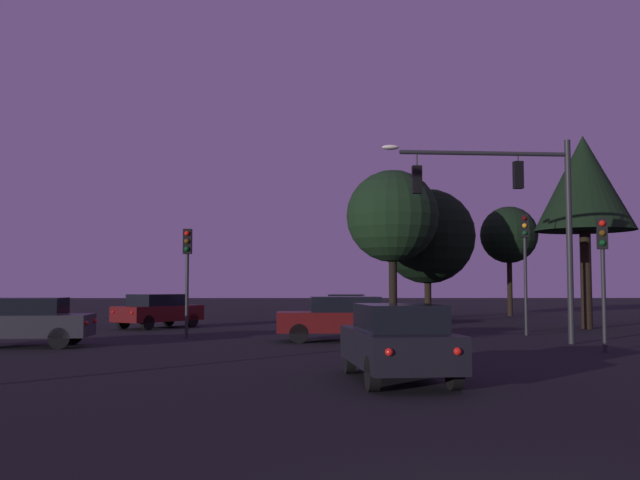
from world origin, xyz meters
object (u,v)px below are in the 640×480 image
(traffic_light_median, at_px, (603,256))
(traffic_signal_mast_arm, at_px, (515,201))
(car_crossing_left, at_px, (22,321))
(tree_behind_sign, at_px, (393,217))
(tree_right_cluster, at_px, (584,184))
(traffic_light_corner_left, at_px, (187,260))
(car_far_lane, at_px, (158,310))
(car_parked_lot, at_px, (347,310))
(car_nearside_lane, at_px, (398,341))
(tree_left_far, at_px, (427,236))
(car_crossing_right, at_px, (342,318))
(tree_center_horizon, at_px, (509,235))
(traffic_light_corner_right, at_px, (525,250))

(traffic_light_median, bearing_deg, traffic_signal_mast_arm, 120.86)
(traffic_light_median, height_order, car_crossing_left, traffic_light_median)
(traffic_light_median, height_order, tree_behind_sign, tree_behind_sign)
(traffic_light_median, xyz_separation_m, tree_right_cluster, (3.77, 11.02, 3.67))
(traffic_light_corner_left, xyz_separation_m, car_crossing_left, (-4.51, -3.41, -2.01))
(car_far_lane, height_order, tree_behind_sign, tree_behind_sign)
(traffic_signal_mast_arm, relative_size, car_parked_lot, 1.42)
(traffic_light_corner_left, relative_size, car_nearside_lane, 0.93)
(tree_left_far, bearing_deg, car_nearside_lane, -100.54)
(traffic_signal_mast_arm, relative_size, traffic_light_median, 1.75)
(car_crossing_right, bearing_deg, tree_center_horizon, 60.67)
(traffic_light_median, height_order, car_nearside_lane, traffic_light_median)
(traffic_light_median, xyz_separation_m, tree_center_horizon, (4.24, 24.78, 2.37))
(traffic_light_corner_left, bearing_deg, car_crossing_left, -142.93)
(tree_center_horizon, bearing_deg, tree_right_cluster, -91.95)
(car_parked_lot, bearing_deg, traffic_signal_mast_arm, -60.09)
(tree_behind_sign, bearing_deg, traffic_signal_mast_arm, -81.70)
(car_far_lane, height_order, tree_right_cluster, tree_right_cluster)
(car_parked_lot, relative_size, tree_center_horizon, 0.68)
(tree_center_horizon, bearing_deg, traffic_light_corner_right, -103.80)
(car_crossing_right, distance_m, car_parked_lot, 7.41)
(traffic_light_median, relative_size, car_crossing_left, 0.87)
(tree_left_far, bearing_deg, traffic_light_corner_left, -124.00)
(car_crossing_right, xyz_separation_m, car_far_lane, (-7.93, 7.71, -0.00))
(car_crossing_right, relative_size, car_parked_lot, 0.95)
(traffic_signal_mast_arm, xyz_separation_m, traffic_light_median, (1.67, -2.80, -1.91))
(traffic_signal_mast_arm, height_order, car_crossing_right, traffic_signal_mast_arm)
(tree_left_far, bearing_deg, car_parked_lot, -116.53)
(traffic_light_median, relative_size, car_parked_lot, 0.82)
(traffic_signal_mast_arm, bearing_deg, car_parked_lot, 119.91)
(car_crossing_left, xyz_separation_m, car_parked_lot, (10.59, 9.62, 0.00))
(traffic_light_median, distance_m, car_nearside_lane, 9.24)
(car_nearside_lane, xyz_separation_m, car_parked_lot, (-0.09, 17.71, 0.00))
(traffic_light_corner_left, xyz_separation_m, tree_center_horizon, (17.06, 19.38, 2.31))
(traffic_light_corner_left, height_order, tree_right_cluster, tree_right_cluster)
(car_crossing_left, bearing_deg, traffic_light_corner_right, 15.95)
(traffic_light_median, distance_m, tree_behind_sign, 18.89)
(tree_right_cluster, bearing_deg, traffic_light_median, -108.89)
(traffic_light_corner_left, xyz_separation_m, tree_left_far, (11.47, 17.01, 2.06))
(car_crossing_left, bearing_deg, tree_right_cluster, 23.16)
(traffic_light_corner_left, height_order, tree_center_horizon, tree_center_horizon)
(car_nearside_lane, relative_size, car_parked_lot, 0.90)
(car_parked_lot, bearing_deg, car_far_lane, 177.86)
(car_crossing_right, xyz_separation_m, tree_right_cluster, (11.08, 6.80, 5.61))
(car_far_lane, height_order, tree_center_horizon, tree_center_horizon)
(car_crossing_left, relative_size, tree_center_horizon, 0.64)
(traffic_light_median, xyz_separation_m, car_crossing_left, (-17.33, 1.99, -1.94))
(traffic_light_corner_left, bearing_deg, car_parked_lot, 45.60)
(traffic_signal_mast_arm, distance_m, tree_center_horizon, 22.76)
(traffic_light_median, xyz_separation_m, car_crossing_right, (-7.31, 4.22, -1.94))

